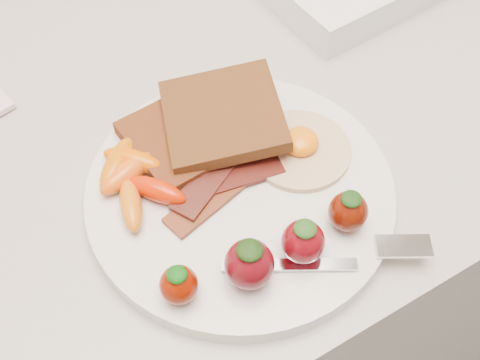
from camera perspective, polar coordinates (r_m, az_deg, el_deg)
counter at (r=1.00m, az=-4.01°, el=-10.12°), size 2.00×0.60×0.90m
plate at (r=0.53m, az=0.00°, el=-1.20°), size 0.27×0.27×0.02m
toast_lower at (r=0.55m, az=-5.31°, el=4.08°), size 0.10×0.10×0.01m
toast_upper at (r=0.55m, az=-1.64°, el=6.13°), size 0.13×0.13×0.02m
fried_egg at (r=0.55m, az=5.71°, el=3.08°), size 0.12×0.12×0.02m
bacon_strips at (r=0.52m, az=-2.03°, el=-0.20°), size 0.12×0.08×0.01m
baby_carrots at (r=0.53m, az=-10.21°, el=0.27°), size 0.07×0.10×0.02m
strawberries at (r=0.47m, az=3.27°, el=-6.58°), size 0.18×0.05×0.05m
fork at (r=0.49m, az=9.64°, el=-7.14°), size 0.16×0.08×0.00m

